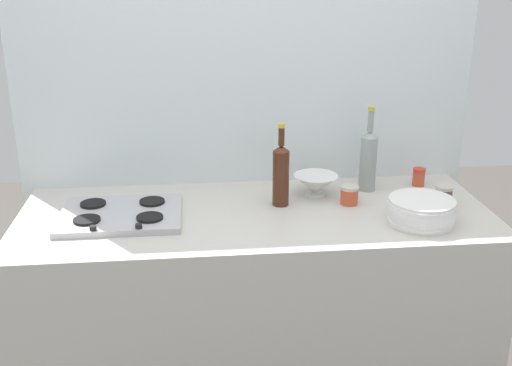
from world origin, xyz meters
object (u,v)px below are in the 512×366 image
at_px(wine_bottle_mid_left, 368,159).
at_px(condiment_jar_spare, 419,177).
at_px(wine_bottle_leftmost, 281,174).
at_px(stovetop_hob, 121,214).
at_px(mixing_bowl, 316,184).
at_px(condiment_jar_rear, 444,196).
at_px(condiment_jar_front, 349,195).
at_px(plate_stack, 421,211).

relative_size(wine_bottle_mid_left, condiment_jar_spare, 4.66).
bearing_deg(wine_bottle_mid_left, condiment_jar_spare, 6.60).
distance_m(wine_bottle_leftmost, wine_bottle_mid_left, 0.40).
bearing_deg(wine_bottle_leftmost, condiment_jar_spare, 14.07).
relative_size(stovetop_hob, condiment_jar_spare, 5.87).
distance_m(wine_bottle_mid_left, mixing_bowl, 0.24).
bearing_deg(condiment_jar_spare, condiment_jar_rear, -85.25).
distance_m(condiment_jar_front, condiment_jar_spare, 0.39).
bearing_deg(condiment_jar_rear, condiment_jar_front, 171.86).
bearing_deg(wine_bottle_mid_left, mixing_bowl, -169.42).
height_order(mixing_bowl, condiment_jar_rear, mixing_bowl).
xyz_separation_m(stovetop_hob, wine_bottle_mid_left, (0.99, 0.19, 0.12)).
distance_m(stovetop_hob, wine_bottle_leftmost, 0.63).
bearing_deg(condiment_jar_spare, plate_stack, -108.84).
height_order(wine_bottle_mid_left, condiment_jar_rear, wine_bottle_mid_left).
xyz_separation_m(wine_bottle_mid_left, condiment_jar_spare, (0.23, 0.03, -0.10)).
distance_m(wine_bottle_leftmost, condiment_jar_front, 0.29).
xyz_separation_m(mixing_bowl, condiment_jar_front, (0.11, -0.11, -0.01)).
bearing_deg(mixing_bowl, condiment_jar_rear, -18.25).
height_order(condiment_jar_front, condiment_jar_rear, condiment_jar_rear).
relative_size(wine_bottle_mid_left, mixing_bowl, 1.97).
xyz_separation_m(wine_bottle_mid_left, mixing_bowl, (-0.22, -0.04, -0.09)).
distance_m(wine_bottle_leftmost, condiment_jar_rear, 0.64).
relative_size(wine_bottle_leftmost, condiment_jar_rear, 4.14).
relative_size(wine_bottle_leftmost, condiment_jar_spare, 4.32).
height_order(plate_stack, condiment_jar_rear, plate_stack).
bearing_deg(condiment_jar_front, mixing_bowl, 137.16).
relative_size(plate_stack, condiment_jar_rear, 3.10).
xyz_separation_m(plate_stack, condiment_jar_rear, (0.15, 0.16, -0.01)).
xyz_separation_m(plate_stack, wine_bottle_leftmost, (-0.48, 0.23, 0.08)).
relative_size(plate_stack, mixing_bowl, 1.36).
relative_size(condiment_jar_front, condiment_jar_spare, 0.98).
height_order(wine_bottle_leftmost, condiment_jar_spare, wine_bottle_leftmost).
distance_m(condiment_jar_front, condiment_jar_rear, 0.37).
bearing_deg(condiment_jar_front, stovetop_hob, -176.99).
bearing_deg(wine_bottle_leftmost, plate_stack, -25.45).
bearing_deg(mixing_bowl, wine_bottle_leftmost, -151.45).
height_order(condiment_jar_front, condiment_jar_spare, condiment_jar_spare).
bearing_deg(plate_stack, mixing_bowl, 136.09).
relative_size(plate_stack, wine_bottle_mid_left, 0.69).
bearing_deg(condiment_jar_rear, stovetop_hob, 179.74).
bearing_deg(plate_stack, stovetop_hob, 171.50).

